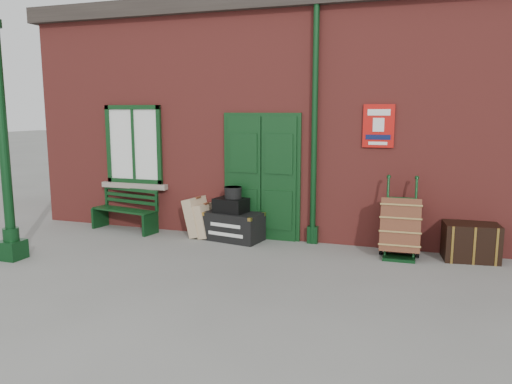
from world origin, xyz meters
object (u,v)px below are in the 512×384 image
at_px(bench, 126,209).
at_px(houdini_trunk, 234,226).
at_px(dark_trunk, 471,242).
at_px(porter_trolley, 400,227).

distance_m(bench, houdini_trunk, 2.25).
height_order(houdini_trunk, dark_trunk, dark_trunk).
bearing_deg(bench, dark_trunk, 10.53).
height_order(bench, houdini_trunk, bench).
xyz_separation_m(porter_trolley, dark_trunk, (1.05, 0.17, -0.19)).
relative_size(bench, dark_trunk, 1.75).
relative_size(houdini_trunk, dark_trunk, 1.25).
bearing_deg(porter_trolley, bench, 176.36).
bearing_deg(houdini_trunk, dark_trunk, 10.96).
relative_size(houdini_trunk, porter_trolley, 0.80).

